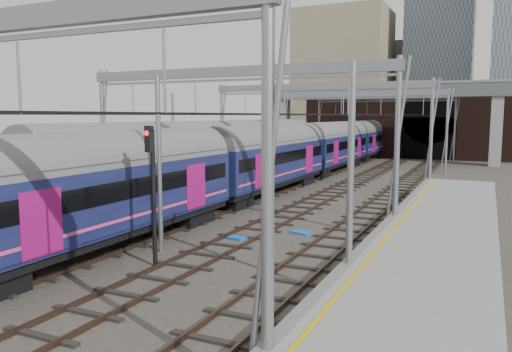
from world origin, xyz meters
The scene contains 14 objects.
ground centered at (0.00, 0.00, 0.00)m, with size 160.00×160.00×0.00m, color #38332D.
platform_right centered at (10.18, -1.50, 0.55)m, with size 4.32×47.00×1.12m.
tracks centered at (0.00, 15.00, 0.02)m, with size 14.40×80.00×0.22m.
overhead_line centered at (0.00, 21.49, 6.57)m, with size 16.80×80.00×8.00m.
retaining_wall centered at (1.40, 51.93, 4.33)m, with size 28.00×2.75×9.00m.
overbridge centered at (0.00, 46.00, 7.27)m, with size 28.00×3.00×9.25m.
city_skyline centered at (2.73, 70.48, 17.09)m, with size 37.50×27.50×60.00m.
train_main centered at (-2.00, 25.66, 2.51)m, with size 2.83×65.50×4.86m.
train_second centered at (-6.00, 17.28, 2.61)m, with size 3.01×34.75×5.10m.
signal_near_left centered at (-5.86, -0.45, 2.84)m, with size 0.33×0.45×4.45m.
signal_near_centre centered at (1.00, 0.19, 3.20)m, with size 0.40×0.48×5.10m.
equip_cover_a centered at (-2.47, 5.60, 0.04)m, with size 0.74×0.52×0.09m, color blue.
equip_cover_b centered at (1.84, 5.12, 0.05)m, with size 0.77×0.54×0.09m, color blue.
equip_cover_c centered at (4.11, 7.28, 0.05)m, with size 0.91×0.64×0.11m, color blue.
Camera 1 is at (11.78, -14.18, 5.45)m, focal length 35.00 mm.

